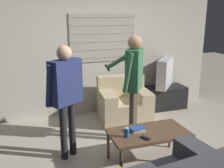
% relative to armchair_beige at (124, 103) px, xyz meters
% --- Properties ---
extents(ground_plane, '(16.00, 16.00, 0.00)m').
position_rel_armchair_beige_xyz_m(ground_plane, '(-0.43, -1.42, -0.32)').
color(ground_plane, '#B2A893').
extents(wall_back, '(5.20, 0.08, 2.55)m').
position_rel_armchair_beige_xyz_m(wall_back, '(-0.42, 0.61, 0.96)').
color(wall_back, '#BCB7A8').
rests_on(wall_back, ground_plane).
extents(armchair_beige, '(0.99, 0.85, 0.82)m').
position_rel_armchair_beige_xyz_m(armchair_beige, '(0.00, 0.00, 0.00)').
color(armchair_beige, '#C6B289').
rests_on(armchair_beige, ground_plane).
extents(coffee_table, '(1.08, 0.59, 0.45)m').
position_rel_armchair_beige_xyz_m(coffee_table, '(-0.23, -1.52, 0.09)').
color(coffee_table, brown).
rests_on(coffee_table, ground_plane).
extents(tv_stand, '(0.92, 0.46, 0.48)m').
position_rel_armchair_beige_xyz_m(tv_stand, '(1.04, 0.29, -0.08)').
color(tv_stand, black).
rests_on(tv_stand, ground_plane).
extents(tv, '(0.64, 0.68, 0.61)m').
position_rel_armchair_beige_xyz_m(tv, '(1.04, 0.29, 0.46)').
color(tv, '#B2B2B7').
rests_on(tv, tv_stand).
extents(person_left_standing, '(0.54, 0.84, 1.61)m').
position_rel_armchair_beige_xyz_m(person_left_standing, '(-1.25, -1.01, 0.70)').
color(person_left_standing, black).
rests_on(person_left_standing, ground_plane).
extents(person_right_standing, '(0.52, 0.72, 1.69)m').
position_rel_armchair_beige_xyz_m(person_right_standing, '(-0.17, -0.83, 0.75)').
color(person_right_standing, '#4C4233').
rests_on(person_right_standing, ground_plane).
extents(book_stack, '(0.22, 0.17, 0.06)m').
position_rel_armchair_beige_xyz_m(book_stack, '(-0.36, -1.46, 0.16)').
color(book_stack, beige).
rests_on(book_stack, coffee_table).
extents(soda_can, '(0.07, 0.07, 0.13)m').
position_rel_armchair_beige_xyz_m(soda_can, '(-0.57, -1.57, 0.20)').
color(soda_can, '#194C9E').
rests_on(soda_can, coffee_table).
extents(spare_remote, '(0.09, 0.13, 0.02)m').
position_rel_armchair_beige_xyz_m(spare_remote, '(-0.36, -1.69, 0.14)').
color(spare_remote, black).
rests_on(spare_remote, coffee_table).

